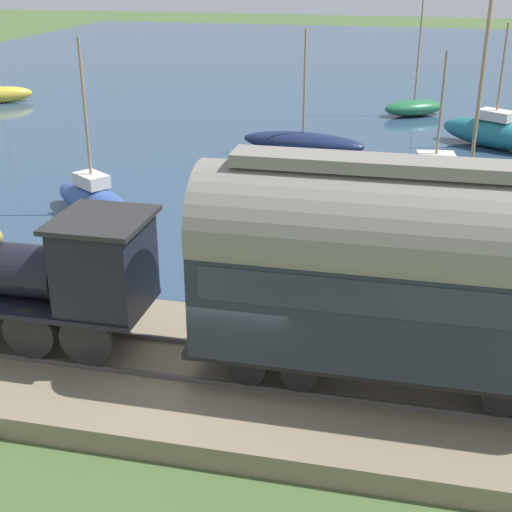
# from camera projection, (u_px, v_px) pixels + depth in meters

# --- Properties ---
(ground_plane) EXTENTS (200.00, 200.00, 0.00)m
(ground_plane) POSITION_uv_depth(u_px,v_px,m) (235.00, 394.00, 15.32)
(ground_plane) COLOR #476033
(harbor_water) EXTENTS (80.00, 80.00, 0.01)m
(harbor_water) POSITION_uv_depth(u_px,v_px,m) (375.00, 77.00, 54.17)
(harbor_water) COLOR #2D4760
(harbor_water) RESTS_ON ground
(rail_embankment) EXTENTS (5.50, 56.00, 0.61)m
(rail_embankment) POSITION_uv_depth(u_px,v_px,m) (238.00, 378.00, 15.46)
(rail_embankment) COLOR #84755B
(rail_embankment) RESTS_ON ground
(steam_locomotive) EXTENTS (2.07, 5.42, 3.23)m
(steam_locomotive) POSITION_uv_depth(u_px,v_px,m) (55.00, 272.00, 15.44)
(steam_locomotive) COLOR black
(steam_locomotive) RESTS_ON rail_embankment
(passenger_coach) EXTENTS (2.48, 8.57, 4.71)m
(passenger_coach) POSITION_uv_depth(u_px,v_px,m) (408.00, 268.00, 13.62)
(passenger_coach) COLOR black
(passenger_coach) RESTS_ON rail_embankment
(sailboat_red) EXTENTS (2.31, 4.89, 5.49)m
(sailboat_red) POSITION_uv_depth(u_px,v_px,m) (434.00, 179.00, 27.54)
(sailboat_red) COLOR #B72D23
(sailboat_red) RESTS_ON harbor_water
(sailboat_navy) EXTENTS (2.23, 6.04, 5.63)m
(sailboat_navy) POSITION_uv_depth(u_px,v_px,m) (303.00, 142.00, 33.52)
(sailboat_navy) COLOR #192347
(sailboat_navy) RESTS_ON harbor_water
(sailboat_blue) EXTENTS (3.55, 4.29, 6.21)m
(sailboat_blue) POSITION_uv_depth(u_px,v_px,m) (93.00, 199.00, 25.50)
(sailboat_blue) COLOR #335199
(sailboat_blue) RESTS_ON harbor_water
(sailboat_green) EXTENTS (3.35, 4.00, 9.32)m
(sailboat_green) POSITION_uv_depth(u_px,v_px,m) (414.00, 106.00, 41.12)
(sailboat_green) COLOR #236B42
(sailboat_green) RESTS_ON harbor_water
(sailboat_teal) EXTENTS (4.40, 5.48, 5.79)m
(sailboat_teal) POSITION_uv_depth(u_px,v_px,m) (494.00, 132.00, 34.34)
(sailboat_teal) COLOR #1E707A
(sailboat_teal) RESTS_ON harbor_water
(sailboat_black) EXTENTS (1.62, 3.29, 8.35)m
(sailboat_black) POSITION_uv_depth(u_px,v_px,m) (460.00, 253.00, 20.68)
(sailboat_black) COLOR black
(sailboat_black) RESTS_ON harbor_water
(sailboat_yellow) EXTENTS (3.03, 3.71, 6.76)m
(sailboat_yellow) POSITION_uv_depth(u_px,v_px,m) (1.00, 94.00, 44.62)
(sailboat_yellow) COLOR gold
(sailboat_yellow) RESTS_ON harbor_water
(rowboat_near_shore) EXTENTS (2.07, 2.34, 0.41)m
(rowboat_near_shore) POSITION_uv_depth(u_px,v_px,m) (272.00, 213.00, 25.28)
(rowboat_near_shore) COLOR beige
(rowboat_near_shore) RESTS_ON harbor_water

